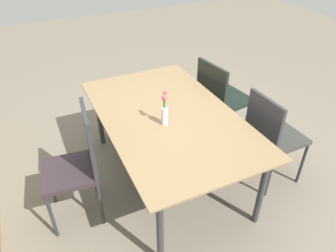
% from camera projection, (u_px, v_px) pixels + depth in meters
% --- Properties ---
extents(ground_plane, '(12.00, 12.00, 0.00)m').
position_uv_depth(ground_plane, '(169.00, 174.00, 3.16)').
color(ground_plane, '#756B5B').
extents(dining_table, '(1.84, 1.11, 0.72)m').
position_uv_depth(dining_table, '(168.00, 120.00, 2.75)').
color(dining_table, '#8C704C').
rests_on(dining_table, ground).
extents(chair_near_left, '(0.44, 0.44, 0.93)m').
position_uv_depth(chair_near_left, '(271.00, 133.00, 2.80)').
color(chair_near_left, '#363633').
rests_on(chair_near_left, ground).
extents(chair_near_right, '(0.54, 0.54, 0.91)m').
position_uv_depth(chair_near_right, '(220.00, 95.00, 3.42)').
color(chair_near_right, black).
rests_on(chair_near_right, ground).
extents(chair_far_side, '(0.46, 0.46, 1.02)m').
position_uv_depth(chair_far_side, '(78.00, 161.00, 2.46)').
color(chair_far_side, '#32262B').
rests_on(chair_far_side, ground).
extents(flower_vase, '(0.06, 0.06, 0.31)m').
position_uv_depth(flower_vase, '(164.00, 110.00, 2.53)').
color(flower_vase, silver).
rests_on(flower_vase, dining_table).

